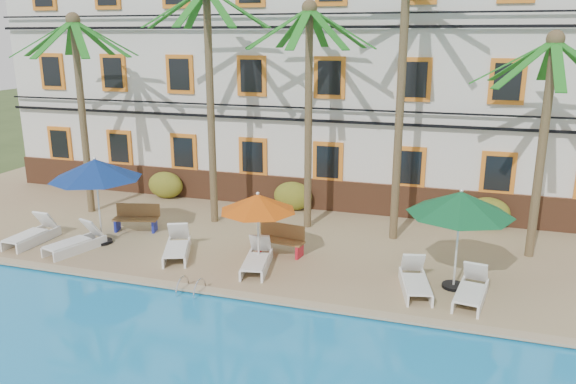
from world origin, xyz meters
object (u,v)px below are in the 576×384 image
(palm_b, at_px, (209,73))
(lounger_b, at_px, (76,242))
(lounger_e, at_px, (415,281))
(bench_right, at_px, (281,239))
(palm_e, at_px, (546,114))
(palm_c, at_px, (309,86))
(bench_left, at_px, (136,217))
(palm_d, at_px, (403,56))
(pool_ladder, at_px, (191,291))
(lounger_a, at_px, (32,234))
(umbrella_blue, at_px, (95,170))
(lounger_c, at_px, (177,247))
(lounger_f, at_px, (471,290))
(umbrella_green, at_px, (461,204))
(lounger_d, at_px, (257,259))
(umbrella_red, at_px, (258,203))
(palm_a, at_px, (80,86))

(palm_b, xyz_separation_m, lounger_b, (-2.91, -3.91, -4.97))
(lounger_e, relative_size, bench_right, 1.25)
(lounger_b, bearing_deg, palm_e, 15.68)
(palm_c, bearing_deg, bench_left, -158.61)
(palm_d, relative_size, pool_ladder, 12.51)
(lounger_a, bearing_deg, bench_right, 10.87)
(umbrella_blue, distance_m, pool_ladder, 5.50)
(palm_e, distance_m, bench_left, 13.32)
(palm_b, height_order, lounger_c, palm_b)
(umbrella_blue, relative_size, lounger_f, 1.50)
(palm_d, distance_m, umbrella_blue, 10.10)
(palm_c, relative_size, umbrella_blue, 2.65)
(lounger_b, xyz_separation_m, lounger_c, (3.21, 0.55, 0.01))
(palm_e, height_order, bench_left, palm_e)
(umbrella_green, height_order, pool_ladder, umbrella_green)
(lounger_a, xyz_separation_m, pool_ladder, (6.52, -1.71, -0.29))
(palm_e, xyz_separation_m, lounger_f, (-1.69, -3.66, -4.05))
(umbrella_green, height_order, lounger_e, umbrella_green)
(lounger_d, bearing_deg, bench_right, 77.25)
(palm_d, relative_size, umbrella_blue, 3.26)
(bench_left, bearing_deg, palm_c, 21.39)
(lounger_f, bearing_deg, lounger_c, 177.05)
(palm_c, height_order, lounger_d, palm_c)
(lounger_e, bearing_deg, umbrella_green, 28.06)
(umbrella_blue, height_order, lounger_e, umbrella_blue)
(bench_left, bearing_deg, lounger_d, -19.82)
(palm_d, bearing_deg, bench_right, -142.66)
(palm_c, bearing_deg, palm_d, -5.28)
(palm_e, height_order, umbrella_red, palm_e)
(lounger_b, bearing_deg, umbrella_blue, 65.02)
(palm_b, relative_size, lounger_d, 4.22)
(umbrella_blue, xyz_separation_m, umbrella_red, (5.46, -0.19, -0.54))
(palm_e, height_order, lounger_f, palm_e)
(palm_c, height_order, lounger_c, palm_c)
(palm_b, height_order, umbrella_red, palm_b)
(palm_e, bearing_deg, lounger_d, -155.83)
(palm_b, bearing_deg, lounger_b, -126.63)
(palm_d, bearing_deg, bench_left, -167.60)
(palm_d, distance_m, umbrella_red, 6.31)
(palm_c, height_order, bench_right, palm_c)
(lounger_f, distance_m, bench_right, 5.79)
(palm_a, bearing_deg, umbrella_blue, -48.90)
(lounger_b, bearing_deg, bench_left, 70.89)
(palm_c, bearing_deg, lounger_e, -45.34)
(umbrella_green, distance_m, bench_left, 10.79)
(palm_e, distance_m, lounger_d, 9.22)
(umbrella_red, bearing_deg, palm_e, 22.60)
(umbrella_blue, relative_size, bench_left, 1.82)
(lounger_b, bearing_deg, lounger_c, 9.72)
(palm_c, height_order, pool_ladder, palm_c)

